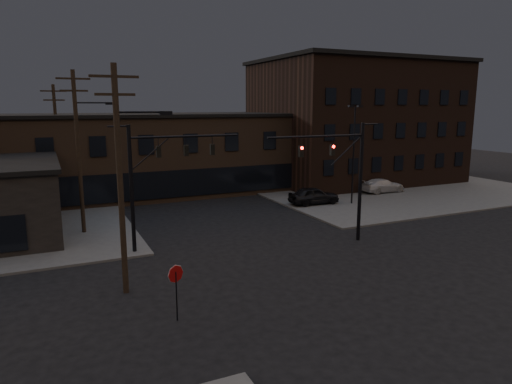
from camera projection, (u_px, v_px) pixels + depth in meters
ground at (312, 276)px, 24.72m from camera, size 140.00×140.00×0.00m
sidewalk_ne at (373, 184)px, 53.41m from camera, size 30.00×30.00×0.15m
building_row at (175, 154)px, 48.93m from camera, size 40.00×12.00×8.00m
building_right at (354, 123)px, 55.68m from camera, size 22.00×16.00×14.00m
traffic_signal_near at (347, 170)px, 30.02m from camera, size 7.12×0.24×8.00m
traffic_signal_far at (152, 173)px, 28.14m from camera, size 7.12×0.24×8.00m
stop_sign at (176, 280)px, 19.30m from camera, size 0.72×0.33×2.48m
utility_pole_near at (121, 175)px, 21.51m from camera, size 3.70×0.28×11.00m
utility_pole_mid at (79, 149)px, 31.74m from camera, size 3.70×0.28×11.50m
utility_pole_far at (57, 142)px, 42.06m from camera, size 2.20×0.28×11.00m
lot_light_a at (354, 146)px, 41.54m from camera, size 1.50×0.28×9.14m
lot_light_b at (371, 140)px, 48.48m from camera, size 1.50×0.28×9.14m
parked_car_lot_a at (314, 195)px, 42.05m from camera, size 4.81×2.13×1.61m
parked_car_lot_b at (383, 186)px, 47.83m from camera, size 4.88×1.99×1.41m
car_crossing at (198, 188)px, 47.25m from camera, size 2.66×4.66×1.45m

